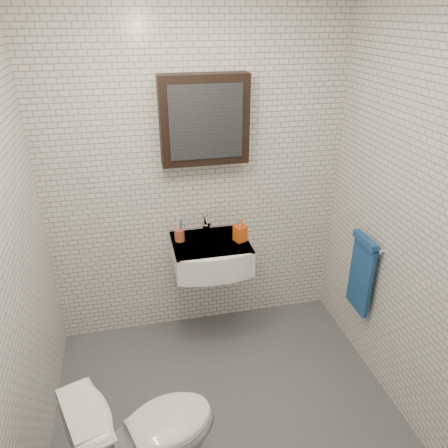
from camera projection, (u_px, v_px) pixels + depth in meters
The scene contains 9 objects.
ground at pixel (228, 411), 2.86m from camera, with size 2.20×2.00×0.01m, color #4A4C51.
room_shell at pixel (229, 207), 2.21m from camera, with size 2.22×2.02×2.51m.
washbasin at pixel (212, 256), 3.18m from camera, with size 0.55×0.50×0.20m.
faucet at pixel (206, 224), 3.28m from camera, with size 0.06×0.20×0.15m.
mirror_cabinet at pixel (204, 120), 2.93m from camera, with size 0.60×0.15×0.60m.
towel_rail at pixel (362, 271), 3.05m from camera, with size 0.09×0.30×0.58m.
toothbrush_cup at pixel (179, 235), 3.16m from camera, with size 0.09×0.09×0.20m.
soap_bottle at pixel (240, 230), 3.15m from camera, with size 0.08×0.08×0.18m, color #E45618.
toilet at pixel (148, 436), 2.27m from camera, with size 0.42×0.74×0.75m, color white.
Camera 1 is at (-0.47, -1.96, 2.37)m, focal length 35.00 mm.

